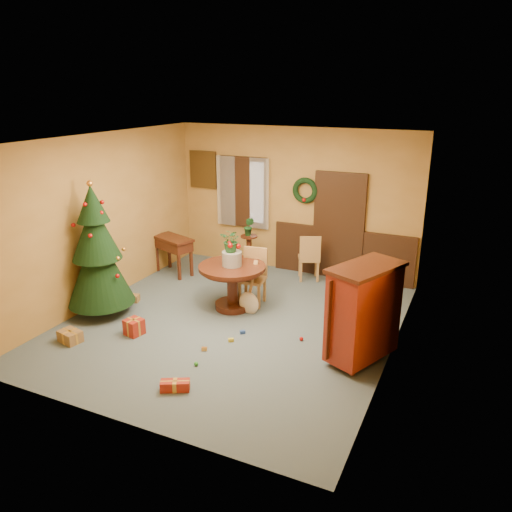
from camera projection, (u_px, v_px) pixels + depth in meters
The scene contains 21 objects.
room_envelope at pixel (303, 219), 9.93m from camera, with size 5.50×5.50×5.50m.
dining_table at pixel (232, 279), 8.42m from camera, with size 1.13×1.13×0.78m.
urn at pixel (232, 259), 8.30m from camera, with size 0.33×0.33×0.24m, color slate.
centerpiece_plant at pixel (232, 240), 8.20m from camera, with size 0.36×0.31×0.40m, color #1E4C23.
chair_near at pixel (254, 274), 8.66m from camera, with size 0.48×0.48×0.98m.
chair_far at pixel (309, 256), 9.66m from camera, with size 0.53×0.53×0.93m.
guitar at pixel (249, 289), 8.28m from camera, with size 0.36×0.17×0.84m, color beige, non-canonical shape.
plant_stand at pixel (249, 251), 9.85m from camera, with size 0.33×0.33×0.85m.
stand_plant at pixel (249, 226), 9.68m from camera, with size 0.20×0.16×0.37m, color #19471E.
christmas_tree at pixel (97, 253), 8.07m from camera, with size 1.09×1.09×2.25m.
writing_desk at pixel (173, 246), 10.00m from camera, with size 0.96×0.69×0.77m.
sideboard at pixel (364, 311), 6.73m from camera, with size 0.97×1.23×1.40m.
gift_a at pixel (70, 336), 7.43m from camera, with size 0.37×0.30×0.18m.
gift_b at pixel (134, 327), 7.64m from camera, with size 0.29×0.29×0.25m.
gift_c at pixel (132, 298), 8.83m from camera, with size 0.27×0.22×0.13m.
gift_d at pixel (175, 385), 6.25m from camera, with size 0.39×0.30×0.13m.
toy_a at pixel (243, 332), 7.69m from camera, with size 0.08×0.05×0.05m, color #234498.
toy_b at pixel (196, 364), 6.80m from camera, with size 0.06×0.06×0.06m, color #2A8A25.
toy_c at pixel (231, 340), 7.45m from camera, with size 0.08×0.05×0.05m, color gold.
toy_d at pixel (301, 339), 7.47m from camera, with size 0.06×0.06×0.06m, color #AF0F0B.
toy_e at pixel (204, 349), 7.20m from camera, with size 0.08×0.05×0.05m, color #F29A39.
Camera 1 is at (3.39, -6.44, 3.62)m, focal length 35.00 mm.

